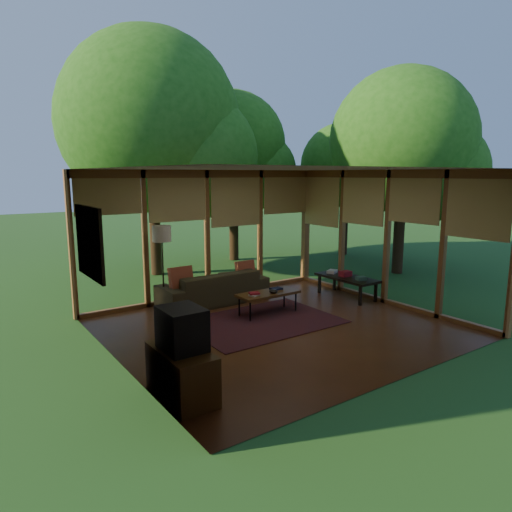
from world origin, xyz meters
TOP-DOWN VIEW (x-y plane):
  - floor at (0.00, 0.00)m, footprint 5.50×5.50m
  - ceiling at (0.00, 0.00)m, footprint 5.50×5.50m
  - wall_left at (-2.75, 0.00)m, footprint 0.04×5.00m
  - wall_front at (0.00, -2.50)m, footprint 5.50×0.04m
  - window_wall_back at (0.00, 2.50)m, footprint 5.50×0.12m
  - window_wall_right at (2.75, 0.00)m, footprint 0.12×5.00m
  - exterior_lawn at (8.00, 8.00)m, footprint 40.00×40.00m
  - tree_nw at (-0.03, 5.31)m, footprint 4.55×4.55m
  - tree_ne at (2.77, 5.94)m, footprint 3.25×3.25m
  - tree_se at (5.25, 1.70)m, footprint 3.67×3.67m
  - tree_far at (6.08, 4.59)m, footprint 2.67×2.67m
  - rug at (-0.06, 0.43)m, footprint 2.65×1.87m
  - sofa at (-0.15, 2.00)m, footprint 2.27×0.93m
  - pillow_left at (-0.90, 1.95)m, footprint 0.46×0.24m
  - pillow_right at (0.60, 1.95)m, footprint 0.41×0.22m
  - ct_book_lower at (-0.04, 0.68)m, footprint 0.22×0.19m
  - ct_book_upper at (-0.04, 0.68)m, footprint 0.22×0.19m
  - ct_book_side at (0.56, 0.81)m, footprint 0.22×0.16m
  - ct_bowl at (0.36, 0.63)m, footprint 0.16×0.16m
  - media_cabinet at (-2.47, -1.32)m, footprint 0.50×1.00m
  - television at (-2.45, -1.32)m, footprint 0.45×0.55m
  - console_book_a at (2.40, 0.33)m, footprint 0.23×0.19m
  - console_book_b at (2.40, 0.78)m, footprint 0.25×0.18m
  - console_book_c at (2.40, 1.18)m, footprint 0.29×0.26m
  - floor_lamp at (-1.19, 2.12)m, footprint 0.36×0.36m
  - coffee_table at (0.31, 0.73)m, footprint 1.20×0.50m
  - side_console at (2.40, 0.73)m, footprint 0.60×1.40m
  - wall_painting at (-2.71, 1.40)m, footprint 0.06×1.35m

SIDE VIEW (x-z plane):
  - exterior_lawn at x=8.00m, z-range -0.01..-0.01m
  - floor at x=0.00m, z-range 0.00..0.00m
  - rug at x=-0.06m, z-range 0.00..0.01m
  - media_cabinet at x=-2.47m, z-range 0.00..0.60m
  - sofa at x=-0.15m, z-range 0.00..0.66m
  - coffee_table at x=0.31m, z-range 0.18..0.60m
  - side_console at x=2.40m, z-range 0.18..0.64m
  - ct_book_lower at x=-0.04m, z-range 0.42..0.45m
  - ct_book_side at x=0.56m, z-range 0.42..0.46m
  - ct_bowl at x=0.36m, z-range 0.42..0.50m
  - ct_book_upper at x=-0.04m, z-range 0.45..0.49m
  - console_book_c at x=2.40m, z-range 0.46..0.52m
  - console_book_a at x=2.40m, z-range 0.45..0.53m
  - console_book_b at x=2.40m, z-range 0.45..0.57m
  - pillow_right at x=0.60m, z-range 0.37..0.80m
  - pillow_left at x=-0.90m, z-range 0.37..0.85m
  - television at x=-2.45m, z-range 0.60..1.10m
  - wall_left at x=-2.75m, z-range 0.00..2.70m
  - wall_front at x=0.00m, z-range 0.00..2.70m
  - window_wall_back at x=0.00m, z-range 0.00..2.70m
  - window_wall_right at x=2.75m, z-range 0.00..2.70m
  - floor_lamp at x=-1.19m, z-range 0.58..2.23m
  - wall_painting at x=-2.71m, z-range 0.98..2.12m
  - ceiling at x=0.00m, z-range 2.70..2.70m
  - tree_far at x=6.08m, z-range 0.76..4.97m
  - tree_se at x=5.25m, z-range 0.79..6.06m
  - tree_ne at x=2.77m, z-range 0.89..5.96m
  - tree_nw at x=-0.03m, z-range 0.81..6.98m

